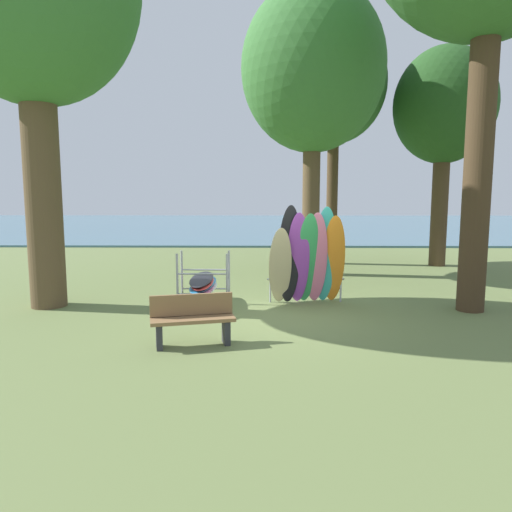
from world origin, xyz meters
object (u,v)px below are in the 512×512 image
object	(u,v)px
tree_mid_behind	(334,85)
board_storage_rack	(203,284)
tree_far_right_back	(313,70)
leaning_board_pile	(307,259)
park_bench	(193,319)
tree_far_left_back	(444,108)

from	to	relation	value
tree_mid_behind	board_storage_rack	world-z (taller)	tree_mid_behind
tree_far_right_back	board_storage_rack	world-z (taller)	tree_far_right_back
leaning_board_pile	park_bench	size ratio (longest dim) A/B	1.59
tree_far_right_back	park_bench	distance (m)	9.76
board_storage_rack	tree_far_left_back	bearing A→B (deg)	40.12
tree_far_right_back	leaning_board_pile	distance (m)	6.81
board_storage_rack	leaning_board_pile	bearing A→B (deg)	5.42
tree_mid_behind	tree_far_left_back	distance (m)	3.90
tree_far_left_back	park_bench	world-z (taller)	tree_far_left_back
tree_far_left_back	leaning_board_pile	bearing A→B (deg)	-130.28
board_storage_rack	tree_far_right_back	bearing A→B (deg)	57.50
board_storage_rack	park_bench	xyz separation A→B (m)	(0.17, -2.78, -0.07)
tree_mid_behind	tree_far_left_back	size ratio (longest dim) A/B	1.13
tree_far_left_back	tree_far_right_back	distance (m)	5.22
park_bench	leaning_board_pile	bearing A→B (deg)	53.66
tree_far_right_back	park_bench	world-z (taller)	tree_far_right_back
tree_mid_behind	tree_far_right_back	bearing A→B (deg)	-112.99
tree_far_left_back	board_storage_rack	xyz separation A→B (m)	(-7.67, -6.47, -5.01)
leaning_board_pile	tree_far_right_back	bearing A→B (deg)	83.35
tree_far_right_back	leaning_board_pile	size ratio (longest dim) A/B	3.85
tree_mid_behind	park_bench	bearing A→B (deg)	-111.02
leaning_board_pile	park_bench	xyz separation A→B (m)	(-2.21, -3.00, -0.61)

